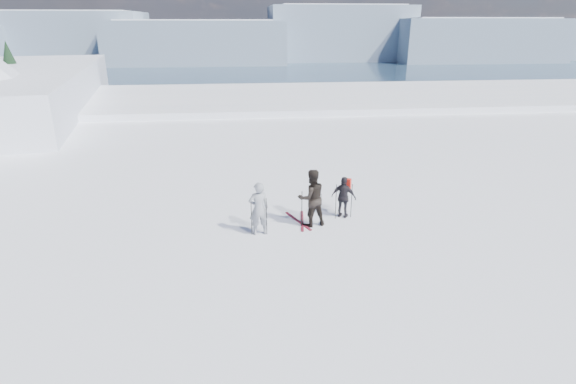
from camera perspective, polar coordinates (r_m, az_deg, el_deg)
name	(u,v)px	position (r m, az deg, el deg)	size (l,w,h in m)	color
lake_basin	(281,170)	(42.24, -0.86, 2.86)	(820.00, 820.00, 71.62)	white
far_mountain_range	(271,37)	(466.21, -2.17, 19.04)	(770.00, 110.00, 53.00)	slate
skier_grey	(259,209)	(14.37, -3.73, -2.13)	(0.65, 0.43, 1.78)	gray
skier_dark	(311,198)	(14.98, 3.00, -0.74)	(0.96, 0.75, 1.98)	black
skier_pack	(344,197)	(15.78, 7.09, -0.67)	(0.88, 0.37, 1.50)	black
backpack	(347,169)	(15.69, 7.50, 2.89)	(0.32, 0.18, 0.41)	red
ski_poles	(306,209)	(15.03, 2.29, -2.17)	(3.55, 1.08, 1.27)	black
skis_loose	(300,221)	(15.60, 1.55, -3.69)	(0.74, 1.70, 0.03)	black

